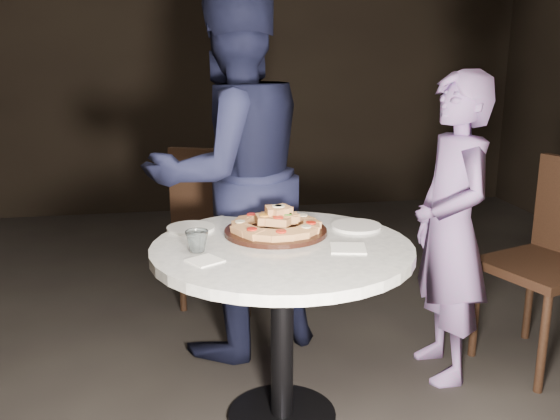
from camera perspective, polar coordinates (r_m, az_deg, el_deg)
name	(u,v)px	position (r m, az deg, el deg)	size (l,w,h in m)	color
floor	(266,403)	(2.93, -1.25, -17.19)	(7.00, 7.00, 0.00)	black
table	(282,279)	(2.53, 0.19, -6.34)	(1.10, 1.10, 0.79)	black
serving_board	(276,231)	(2.62, -0.40, -1.97)	(0.43, 0.43, 0.02)	black
focaccia_pile	(276,222)	(2.62, -0.33, -1.15)	(0.39, 0.38, 0.10)	#C6844D
plate_left	(191,228)	(2.71, -8.16, -1.64)	(0.21, 0.21, 0.01)	white
plate_right	(356,226)	(2.73, 6.99, -1.48)	(0.22, 0.22, 0.01)	white
water_glass	(197,241)	(2.41, -7.59, -2.84)	(0.09, 0.09, 0.08)	silver
napkin_near	(205,261)	(2.31, -6.89, -4.61)	(0.11, 0.11, 0.01)	white
napkin_far	(348,248)	(2.45, 6.24, -3.48)	(0.14, 0.14, 0.01)	white
chair_far	(218,216)	(3.70, -5.72, -0.57)	(0.62, 0.63, 1.00)	black
chair_right	(557,249)	(3.36, 24.03, -3.26)	(0.63, 0.62, 1.02)	black
diner_navy	(232,176)	(3.12, -4.44, 3.16)	(0.90, 0.70, 1.85)	black
diner_teal	(451,229)	(3.00, 15.35, -1.71)	(0.53, 0.35, 1.46)	#7D64A1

